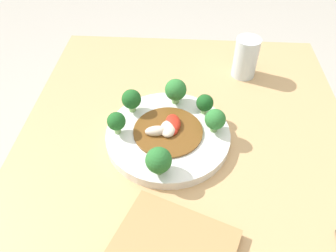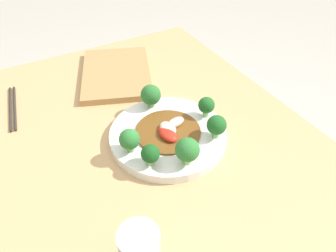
{
  "view_description": "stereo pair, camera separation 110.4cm",
  "coord_description": "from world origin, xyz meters",
  "views": [
    {
      "loc": [
        -0.49,
        0.01,
        1.35
      ],
      "look_at": [
        0.05,
        0.04,
        0.81
      ],
      "focal_mm": 35.0,
      "sensor_mm": 36.0,
      "label": 1
    },
    {
      "loc": [
        0.58,
        -0.25,
        1.35
      ],
      "look_at": [
        0.05,
        0.04,
        0.81
      ],
      "focal_mm": 35.0,
      "sensor_mm": 36.0,
      "label": 2
    }
  ],
  "objects": [
    {
      "name": "table",
      "position": [
        0.0,
        0.0,
        0.38
      ],
      "size": [
        1.04,
        0.82,
        0.77
      ],
      "color": "tan",
      "rests_on": "ground_plane"
    },
    {
      "name": "broccoli_northeast",
      "position": [
        0.12,
        0.14,
        0.83
      ],
      "size": [
        0.05,
        0.05,
        0.06
      ],
      "color": "#89B76B",
      "rests_on": "plate"
    },
    {
      "name": "drinking_glass",
      "position": [
        0.32,
        -0.16,
        0.83
      ],
      "size": [
        0.07,
        0.07,
        0.12
      ],
      "color": "silver",
      "rests_on": "table"
    },
    {
      "name": "broccoli_north",
      "position": [
        0.04,
        0.16,
        0.83
      ],
      "size": [
        0.04,
        0.04,
        0.06
      ],
      "color": "#89B76B",
      "rests_on": "plate"
    },
    {
      "name": "broccoli_west",
      "position": [
        -0.07,
        0.05,
        0.83
      ],
      "size": [
        0.06,
        0.06,
        0.07
      ],
      "color": "#70A356",
      "rests_on": "plate"
    },
    {
      "name": "plate",
      "position": [
        0.05,
        0.04,
        0.78
      ],
      "size": [
        0.3,
        0.3,
        0.02
      ],
      "color": "white",
      "rests_on": "table"
    },
    {
      "name": "broccoli_east",
      "position": [
        0.16,
        0.03,
        0.83
      ],
      "size": [
        0.06,
        0.06,
        0.07
      ],
      "color": "#89B76B",
      "rests_on": "plate"
    },
    {
      "name": "stirfry_center",
      "position": [
        0.05,
        0.04,
        0.8
      ],
      "size": [
        0.16,
        0.16,
        0.02
      ],
      "color": "brown",
      "rests_on": "plate"
    },
    {
      "name": "broccoli_southeast",
      "position": [
        0.12,
        -0.04,
        0.82
      ],
      "size": [
        0.04,
        0.04,
        0.05
      ],
      "color": "#89B76B",
      "rests_on": "plate"
    },
    {
      "name": "broccoli_south",
      "position": [
        0.06,
        -0.07,
        0.83
      ],
      "size": [
        0.05,
        0.05,
        0.06
      ],
      "color": "#70A356",
      "rests_on": "plate"
    }
  ]
}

